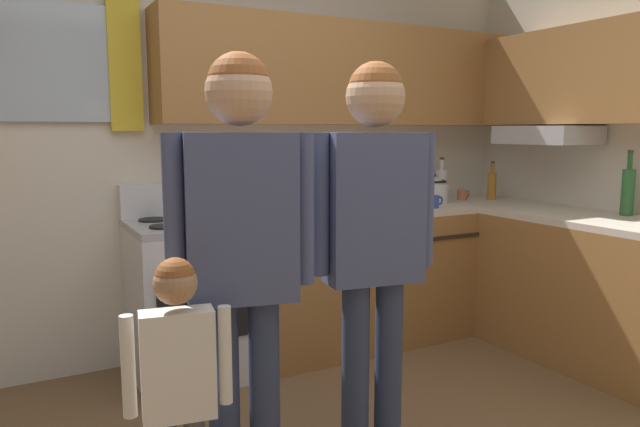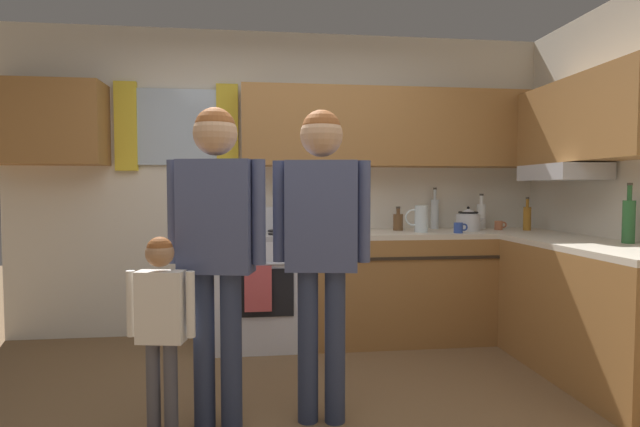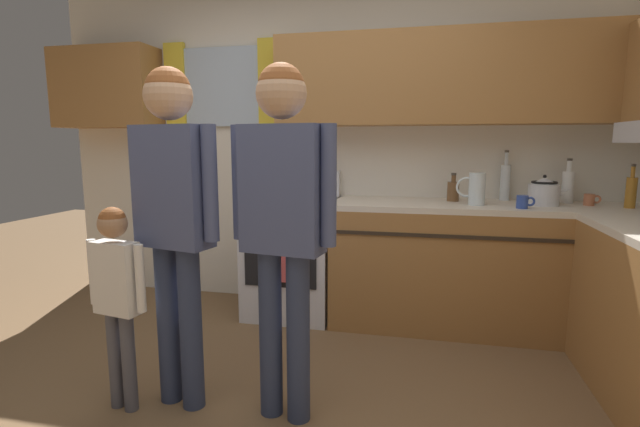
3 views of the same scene
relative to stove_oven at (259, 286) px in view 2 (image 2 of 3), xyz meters
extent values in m
cube|color=silver|center=(0.21, 0.36, 0.83)|extent=(4.60, 0.10, 2.60)
cube|color=silver|center=(-0.67, 0.29, 1.31)|extent=(0.65, 0.03, 0.63)
cube|color=yellow|center=(-1.08, 0.28, 1.31)|extent=(0.18, 0.04, 0.73)
cube|color=yellow|center=(-0.26, 0.28, 1.31)|extent=(0.18, 0.04, 0.73)
cube|color=#9E6B38|center=(-1.65, 0.15, 1.31)|extent=(0.88, 0.32, 0.65)
cube|color=#9E6B38|center=(1.19, 0.15, 1.31)|extent=(2.64, 0.32, 0.65)
cube|color=#9E6B38|center=(2.35, -0.58, 1.28)|extent=(0.32, 1.48, 0.60)
cube|color=#B7B7BC|center=(2.29, -0.49, 0.91)|extent=(0.40, 0.60, 0.12)
cube|color=#9E6B38|center=(1.43, 0.00, -0.04)|extent=(2.16, 0.62, 0.86)
cube|color=beige|center=(1.43, 0.00, 0.41)|extent=(2.16, 0.62, 0.04)
cube|color=#9E6B38|center=(2.20, -1.01, -0.04)|extent=(0.62, 1.39, 0.86)
cube|color=beige|center=(2.20, -1.01, 0.41)|extent=(0.62, 1.39, 0.04)
cube|color=#2D2319|center=(1.43, -0.32, 0.25)|extent=(2.04, 0.01, 0.02)
cube|color=silver|center=(0.00, 0.00, -0.04)|extent=(0.65, 0.62, 0.86)
cube|color=black|center=(0.00, -0.32, 0.01)|extent=(0.53, 0.01, 0.36)
cylinder|color=#ADADB2|center=(0.00, -0.34, 0.23)|extent=(0.53, 0.02, 0.02)
cube|color=#ADADB2|center=(0.00, 0.00, 0.41)|extent=(0.65, 0.62, 0.04)
cube|color=silver|center=(0.00, 0.27, 0.53)|extent=(0.65, 0.08, 0.20)
cylinder|color=black|center=(-0.16, -0.14, 0.44)|extent=(0.17, 0.17, 0.01)
cylinder|color=black|center=(0.16, -0.14, 0.44)|extent=(0.17, 0.17, 0.01)
cylinder|color=black|center=(-0.16, 0.13, 0.44)|extent=(0.17, 0.17, 0.01)
cylinder|color=black|center=(0.16, 0.13, 0.44)|extent=(0.17, 0.17, 0.01)
cube|color=#CC4C4C|center=(0.00, -0.35, 0.05)|extent=(0.20, 0.02, 0.34)
cylinder|color=brown|center=(1.19, 0.10, 0.50)|extent=(0.08, 0.08, 0.14)
cylinder|color=brown|center=(1.19, 0.10, 0.60)|extent=(0.03, 0.03, 0.05)
cylinder|color=#3F382D|center=(1.19, 0.10, 0.63)|extent=(0.04, 0.04, 0.02)
cylinder|color=#2D6633|center=(2.41, -1.02, 0.57)|extent=(0.08, 0.08, 0.28)
cylinder|color=#2D6633|center=(2.41, -1.02, 0.76)|extent=(0.03, 0.03, 0.10)
cylinder|color=#3F382D|center=(2.41, -1.02, 0.82)|extent=(0.03, 0.03, 0.02)
cylinder|color=white|center=(1.97, 0.17, 0.54)|extent=(0.08, 0.08, 0.22)
cylinder|color=white|center=(1.97, 0.17, 0.69)|extent=(0.03, 0.03, 0.08)
cylinder|color=#3F382D|center=(1.97, 0.17, 0.74)|extent=(0.03, 0.03, 0.02)
cylinder|color=silver|center=(1.56, 0.24, 0.56)|extent=(0.07, 0.07, 0.26)
cylinder|color=silver|center=(1.56, 0.24, 0.74)|extent=(0.03, 0.03, 0.09)
cylinder|color=#3F382D|center=(1.56, 0.24, 0.79)|extent=(0.03, 0.03, 0.02)
cylinder|color=#B27223|center=(2.29, -0.02, 0.53)|extent=(0.06, 0.06, 0.20)
cylinder|color=#B27223|center=(2.29, -0.02, 0.67)|extent=(0.02, 0.02, 0.07)
cylinder|color=#3F382D|center=(2.29, -0.02, 0.71)|extent=(0.03, 0.03, 0.02)
cylinder|color=#2D479E|center=(1.60, -0.19, 0.48)|extent=(0.07, 0.07, 0.08)
torus|color=#2D479E|center=(1.65, -0.19, 0.48)|extent=(0.06, 0.01, 0.06)
cylinder|color=#B76642|center=(2.07, 0.06, 0.47)|extent=(0.07, 0.07, 0.08)
torus|color=#B76642|center=(2.12, 0.06, 0.48)|extent=(0.06, 0.01, 0.06)
cylinder|color=silver|center=(1.78, 0.02, 0.50)|extent=(0.20, 0.20, 0.14)
cone|color=silver|center=(1.78, 0.02, 0.60)|extent=(0.18, 0.18, 0.05)
sphere|color=black|center=(1.78, 0.02, 0.63)|extent=(0.02, 0.02, 0.02)
cone|color=silver|center=(1.91, 0.02, 0.53)|extent=(0.09, 0.04, 0.07)
torus|color=black|center=(1.78, 0.02, 0.59)|extent=(0.17, 0.17, 0.02)
cylinder|color=silver|center=(1.33, -0.08, 0.54)|extent=(0.11, 0.11, 0.22)
torus|color=silver|center=(1.26, -0.08, 0.55)|extent=(0.14, 0.02, 0.14)
cylinder|color=#2D3856|center=(-0.13, -1.38, -0.06)|extent=(0.11, 0.11, 0.82)
cylinder|color=#2D3856|center=(-0.27, -1.35, -0.06)|extent=(0.11, 0.11, 0.82)
cube|color=#47517A|center=(-0.20, -1.36, 0.65)|extent=(0.40, 0.24, 0.58)
cylinder|color=#47517A|center=(0.02, -1.41, 0.67)|extent=(0.07, 0.07, 0.54)
cylinder|color=#47517A|center=(-0.42, -1.31, 0.67)|extent=(0.07, 0.07, 0.54)
sphere|color=tan|center=(-0.20, -1.36, 1.07)|extent=(0.23, 0.23, 0.23)
sphere|color=brown|center=(-0.20, -1.36, 1.10)|extent=(0.21, 0.21, 0.21)
cylinder|color=#2D3856|center=(0.42, -1.37, -0.06)|extent=(0.11, 0.11, 0.82)
cylinder|color=#2D3856|center=(0.28, -1.35, -0.06)|extent=(0.11, 0.11, 0.82)
cube|color=#47517A|center=(0.35, -1.36, 0.64)|extent=(0.40, 0.22, 0.58)
cylinder|color=#47517A|center=(0.57, -1.39, 0.67)|extent=(0.07, 0.07, 0.54)
cylinder|color=#47517A|center=(0.13, -1.32, 0.67)|extent=(0.07, 0.07, 0.54)
sphere|color=tan|center=(0.35, -1.36, 1.07)|extent=(0.23, 0.23, 0.23)
sphere|color=brown|center=(0.35, -1.36, 1.10)|extent=(0.21, 0.21, 0.21)
cylinder|color=#4C4C56|center=(-0.42, -1.48, -0.22)|extent=(0.07, 0.07, 0.50)
cylinder|color=#4C4C56|center=(-0.50, -1.46, -0.22)|extent=(0.07, 0.07, 0.50)
cube|color=white|center=(-0.46, -1.47, 0.21)|extent=(0.24, 0.14, 0.35)
cylinder|color=white|center=(-0.31, -1.49, 0.22)|extent=(0.04, 0.04, 0.33)
cylinder|color=white|center=(-0.61, -1.44, 0.22)|extent=(0.04, 0.04, 0.33)
sphere|color=#A87A56|center=(-0.46, -1.47, 0.47)|extent=(0.14, 0.14, 0.14)
sphere|color=brown|center=(-0.46, -1.47, 0.49)|extent=(0.13, 0.13, 0.13)
camera|label=1|loc=(-0.91, -3.25, 0.94)|focal=33.14mm
camera|label=2|loc=(0.04, -3.85, 0.78)|focal=26.71mm
camera|label=3|loc=(0.96, -3.35, 0.85)|focal=25.80mm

